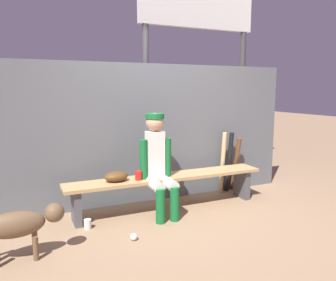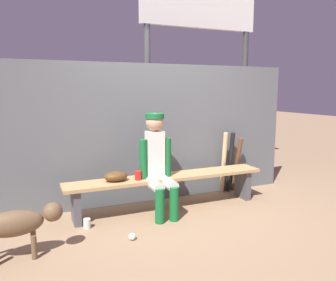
% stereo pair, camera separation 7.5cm
% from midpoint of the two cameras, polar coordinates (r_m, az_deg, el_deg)
% --- Properties ---
extents(ground_plane, '(30.00, 30.00, 0.00)m').
position_cam_midpoint_polar(ground_plane, '(4.41, 0.50, -11.56)').
color(ground_plane, '#937556').
extents(chainlink_fence, '(4.10, 0.03, 1.87)m').
position_cam_midpoint_polar(chainlink_fence, '(4.56, -1.59, 1.20)').
color(chainlink_fence, '#595E63').
rests_on(chainlink_fence, ground_plane).
extents(dugout_bench, '(2.60, 0.36, 0.44)m').
position_cam_midpoint_polar(dugout_bench, '(4.30, 0.50, -7.18)').
color(dugout_bench, tan).
rests_on(dugout_bench, ground_plane).
extents(player_seated, '(0.41, 0.55, 1.24)m').
position_cam_midpoint_polar(player_seated, '(4.07, -1.18, -3.53)').
color(player_seated, silver).
rests_on(player_seated, ground_plane).
extents(baseball_glove, '(0.28, 0.20, 0.12)m').
position_cam_midpoint_polar(baseball_glove, '(4.05, -8.33, -6.04)').
color(baseball_glove, '#593819').
rests_on(baseball_glove, dugout_bench).
extents(bat_wood_natural, '(0.08, 0.17, 0.92)m').
position_cam_midpoint_polar(bat_wood_natural, '(4.97, 9.86, -3.85)').
color(bat_wood_natural, tan).
rests_on(bat_wood_natural, ground_plane).
extents(bat_aluminum_black, '(0.09, 0.16, 0.90)m').
position_cam_midpoint_polar(bat_aluminum_black, '(5.07, 10.93, -3.70)').
color(bat_aluminum_black, black).
rests_on(bat_aluminum_black, ground_plane).
extents(bat_wood_dark, '(0.09, 0.23, 0.82)m').
position_cam_midpoint_polar(bat_wood_dark, '(5.16, 11.99, -4.01)').
color(bat_wood_dark, brown).
rests_on(bat_wood_dark, ground_plane).
extents(baseball, '(0.07, 0.07, 0.07)m').
position_cam_midpoint_polar(baseball, '(3.58, -5.49, -15.95)').
color(baseball, white).
rests_on(baseball, ground_plane).
extents(cup_on_ground, '(0.08, 0.08, 0.11)m').
position_cam_midpoint_polar(cup_on_ground, '(3.92, -13.07, -13.60)').
color(cup_on_ground, silver).
rests_on(cup_on_ground, ground_plane).
extents(cup_on_bench, '(0.08, 0.08, 0.11)m').
position_cam_midpoint_polar(cup_on_bench, '(4.08, -4.57, -5.94)').
color(cup_on_bench, red).
rests_on(cup_on_bench, dugout_bench).
extents(scoreboard, '(2.40, 0.27, 3.77)m').
position_cam_midpoint_polar(scoreboard, '(6.02, 6.33, 19.60)').
color(scoreboard, '#3F3F42').
rests_on(scoreboard, ground_plane).
extents(dog, '(0.84, 0.20, 0.49)m').
position_cam_midpoint_polar(dog, '(3.36, -23.27, -12.79)').
color(dog, brown).
rests_on(dog, ground_plane).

